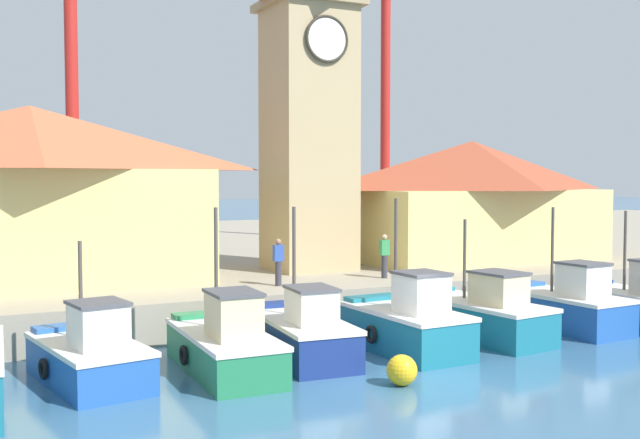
% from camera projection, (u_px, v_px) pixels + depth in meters
% --- Properties ---
extents(ground_plane, '(300.00, 300.00, 0.00)m').
position_uv_depth(ground_plane, '(422.00, 378.00, 18.56)').
color(ground_plane, '#386689').
extents(quay_wharf, '(120.00, 40.00, 1.27)m').
position_uv_depth(quay_wharf, '(158.00, 255.00, 42.08)').
color(quay_wharf, '#9E937F').
rests_on(quay_wharf, ground).
extents(fishing_boat_left_inner, '(2.60, 4.41, 3.42)m').
position_uv_depth(fishing_boat_left_inner, '(89.00, 355.00, 18.02)').
color(fishing_boat_left_inner, '#2356A8').
rests_on(fishing_boat_left_inner, ground).
extents(fishing_boat_mid_left, '(2.05, 4.92, 4.20)m').
position_uv_depth(fishing_boat_mid_left, '(225.00, 344.00, 19.06)').
color(fishing_boat_mid_left, '#237A4C').
rests_on(fishing_boat_mid_left, ground).
extents(fishing_boat_center, '(2.20, 4.72, 4.16)m').
position_uv_depth(fishing_boat_center, '(302.00, 333.00, 20.52)').
color(fishing_boat_center, navy).
rests_on(fishing_boat_center, ground).
extents(fishing_boat_mid_right, '(2.21, 4.29, 4.38)m').
position_uv_depth(fishing_boat_mid_right, '(407.00, 324.00, 21.30)').
color(fishing_boat_mid_right, '#196B7F').
rests_on(fishing_boat_mid_right, ground).
extents(fishing_boat_right_inner, '(2.54, 5.09, 3.66)m').
position_uv_depth(fishing_boat_right_inner, '(479.00, 314.00, 23.12)').
color(fishing_boat_right_inner, '#196B7F').
rests_on(fishing_boat_right_inner, ground).
extents(fishing_boat_right_outer, '(2.27, 4.45, 4.00)m').
position_uv_depth(fishing_boat_right_outer, '(565.00, 306.00, 24.48)').
color(fishing_boat_right_outer, '#2356A8').
rests_on(fishing_boat_right_outer, ground).
extents(fishing_boat_far_right, '(2.18, 4.94, 3.84)m').
position_uv_depth(fishing_boat_far_right, '(640.00, 303.00, 25.27)').
color(fishing_boat_far_right, navy).
rests_on(fishing_boat_far_right, ground).
extents(clock_tower, '(3.58, 3.58, 15.20)m').
position_uv_depth(clock_tower, '(309.00, 90.00, 29.92)').
color(clock_tower, tan).
rests_on(clock_tower, quay_wharf).
extents(warehouse_left, '(11.89, 6.15, 6.16)m').
position_uv_depth(warehouse_left, '(32.00, 194.00, 25.62)').
color(warehouse_left, '#E5D17A').
rests_on(warehouse_left, quay_wharf).
extents(warehouse_right, '(11.30, 6.64, 5.36)m').
position_uv_depth(warehouse_right, '(472.00, 199.00, 33.88)').
color(warehouse_right, '#E5D17A').
rests_on(warehouse_right, quay_wharf).
extents(port_crane_near, '(4.32, 6.40, 19.18)m').
position_uv_depth(port_crane_near, '(384.00, 118.00, 43.31)').
color(port_crane_near, maroon).
rests_on(port_crane_near, quay_wharf).
extents(port_crane_far, '(4.43, 8.78, 18.24)m').
position_uv_depth(port_crane_far, '(69.00, 109.00, 32.67)').
color(port_crane_far, maroon).
rests_on(port_crane_far, quay_wharf).
extents(mooring_buoy, '(0.75, 0.75, 0.75)m').
position_uv_depth(mooring_buoy, '(402.00, 370.00, 17.87)').
color(mooring_buoy, gold).
rests_on(mooring_buoy, ground).
extents(dock_worker_near_tower, '(0.34, 0.22, 1.62)m').
position_uv_depth(dock_worker_near_tower, '(278.00, 261.00, 25.58)').
color(dock_worker_near_tower, '#33333D').
rests_on(dock_worker_near_tower, quay_wharf).
extents(dock_worker_along_quay, '(0.34, 0.22, 1.62)m').
position_uv_depth(dock_worker_along_quay, '(384.00, 255.00, 27.57)').
color(dock_worker_along_quay, '#33333D').
rests_on(dock_worker_along_quay, quay_wharf).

